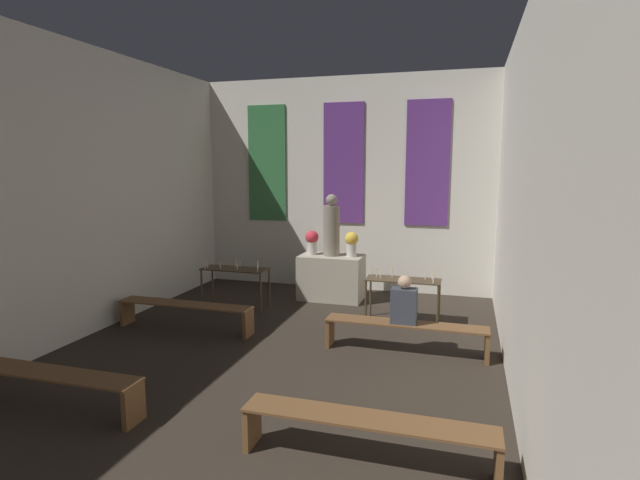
# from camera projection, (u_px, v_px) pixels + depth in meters

# --- Properties ---
(wall_back) EXTENTS (6.47, 0.16, 4.51)m
(wall_back) POSITION_uv_depth(u_px,v_px,m) (344.00, 184.00, 10.67)
(wall_back) COLOR silver
(wall_back) RESTS_ON ground_plane
(wall_right) EXTENTS (0.12, 11.14, 4.51)m
(wall_right) POSITION_uv_depth(u_px,v_px,m) (538.00, 210.00, 4.56)
(wall_right) COLOR silver
(wall_right) RESTS_ON ground_plane
(altar) EXTENTS (1.25, 0.74, 0.89)m
(altar) POSITION_uv_depth(u_px,v_px,m) (331.00, 277.00, 9.97)
(altar) COLOR #ADA38E
(altar) RESTS_ON ground_plane
(statue) EXTENTS (0.32, 0.32, 1.22)m
(statue) POSITION_uv_depth(u_px,v_px,m) (332.00, 228.00, 9.83)
(statue) COLOR gray
(statue) RESTS_ON altar
(flower_vase_left) EXTENTS (0.27, 0.27, 0.48)m
(flower_vase_left) POSITION_uv_depth(u_px,v_px,m) (312.00, 241.00, 9.98)
(flower_vase_left) COLOR beige
(flower_vase_left) RESTS_ON altar
(flower_vase_right) EXTENTS (0.27, 0.27, 0.48)m
(flower_vase_right) POSITION_uv_depth(u_px,v_px,m) (352.00, 243.00, 9.75)
(flower_vase_right) COLOR beige
(flower_vase_right) RESTS_ON altar
(candle_rack_left) EXTENTS (1.25, 0.48, 0.94)m
(candle_rack_left) POSITION_uv_depth(u_px,v_px,m) (235.00, 273.00, 9.33)
(candle_rack_left) COLOR #473823
(candle_rack_left) RESTS_ON ground_plane
(candle_rack_right) EXTENTS (1.25, 0.48, 0.94)m
(candle_rack_right) POSITION_uv_depth(u_px,v_px,m) (403.00, 285.00, 8.45)
(candle_rack_right) COLOR #473823
(candle_rack_right) RESTS_ON ground_plane
(pew_second_left) EXTENTS (2.29, 0.36, 0.45)m
(pew_second_left) POSITION_uv_depth(u_px,v_px,m) (46.00, 381.00, 5.44)
(pew_second_left) COLOR brown
(pew_second_left) RESTS_ON ground_plane
(pew_second_right) EXTENTS (2.29, 0.36, 0.45)m
(pew_second_right) POSITION_uv_depth(u_px,v_px,m) (367.00, 429.00, 4.44)
(pew_second_right) COLOR brown
(pew_second_right) RESTS_ON ground_plane
(pew_back_left) EXTENTS (2.29, 0.36, 0.45)m
(pew_back_left) POSITION_uv_depth(u_px,v_px,m) (185.00, 310.00, 8.10)
(pew_back_left) COLOR brown
(pew_back_left) RESTS_ON ground_plane
(pew_back_right) EXTENTS (2.29, 0.36, 0.45)m
(pew_back_right) POSITION_uv_depth(u_px,v_px,m) (405.00, 330.00, 7.10)
(pew_back_right) COLOR brown
(pew_back_right) RESTS_ON ground_plane
(person_seated) EXTENTS (0.36, 0.24, 0.69)m
(person_seated) POSITION_uv_depth(u_px,v_px,m) (404.00, 303.00, 7.05)
(person_seated) COLOR #383D47
(person_seated) RESTS_ON pew_back_right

